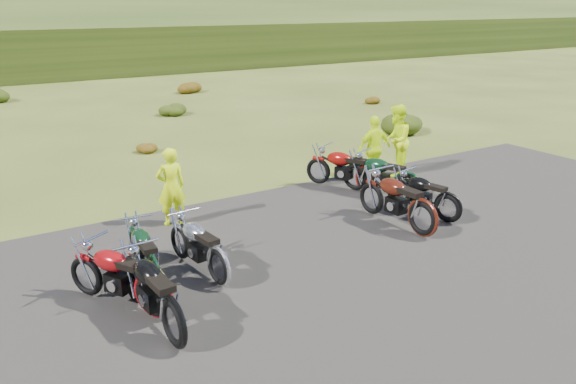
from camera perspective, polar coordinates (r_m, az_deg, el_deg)
ground at (r=10.22m, az=4.57°, el=-6.89°), size 300.00×300.00×0.00m
gravel_pad at (r=8.89m, az=12.39°, el=-11.48°), size 20.00×12.00×0.04m
hill_slope at (r=57.80m, az=-27.08°, el=12.38°), size 300.00×45.97×9.37m
shrub_4 at (r=17.84m, az=-14.35°, el=4.59°), size 0.77×0.77×0.45m
shrub_5 at (r=23.66m, az=-11.73°, el=8.36°), size 1.03×1.03×0.61m
shrub_6 at (r=29.56m, az=-10.13°, el=10.63°), size 1.30×1.30×0.77m
shrub_7 at (r=20.41m, az=11.63°, el=7.20°), size 1.56×1.56×0.92m
shrub_8 at (r=26.25m, az=8.28°, el=9.38°), size 0.77×0.77×0.45m
motorcycle_0 at (r=7.97m, az=-11.34°, el=-15.28°), size 0.84×2.15×1.10m
motorcycle_1 at (r=8.67m, az=-13.30°, el=-12.41°), size 1.59×2.09×1.06m
motorcycle_2 at (r=9.27m, az=-13.22°, el=-10.22°), size 0.75×1.91×0.98m
motorcycle_3 at (r=9.36m, az=-6.97°, el=-9.53°), size 0.86×1.98×1.01m
motorcycle_4 at (r=11.43m, az=13.37°, el=-4.49°), size 0.83×2.22×1.15m
motorcycle_5 at (r=12.26m, az=15.80°, el=-3.09°), size 0.99×1.95×0.97m
motorcycle_6 at (r=13.71m, az=8.21°, el=-0.22°), size 1.57×2.16×1.09m
motorcycle_7 at (r=13.29m, az=11.91°, el=-1.07°), size 1.40×2.16×1.08m
person_middle at (r=11.68m, az=-11.79°, el=0.40°), size 0.62×0.42×1.63m
person_right_a at (r=15.04m, az=10.90°, el=5.06°), size 1.16×1.13×1.88m
person_right_b at (r=14.57m, az=8.75°, el=4.32°), size 1.00×0.46×1.67m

